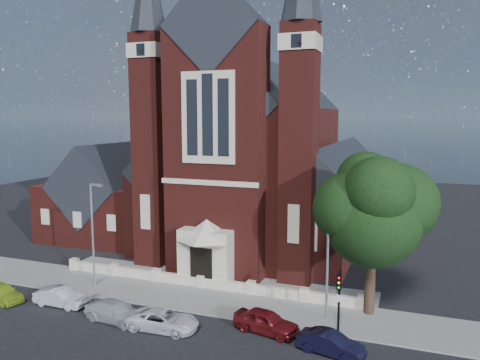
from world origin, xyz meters
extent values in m
plane|color=black|center=(0.00, 15.00, 0.00)|extent=(120.00, 120.00, 0.00)
cube|color=slate|center=(0.00, 4.50, 0.00)|extent=(60.00, 5.00, 0.12)
cube|color=slate|center=(0.00, 8.50, 0.00)|extent=(26.00, 3.00, 0.14)
cube|color=beige|center=(0.00, 6.50, 0.00)|extent=(24.00, 0.40, 0.90)
cube|color=#531B16|center=(0.00, 25.00, 7.00)|extent=(10.00, 30.00, 14.00)
cube|color=black|center=(0.00, 25.00, 14.00)|extent=(10.00, 30.20, 10.00)
cube|color=#531B16|center=(-7.50, 24.00, 4.00)|extent=(5.00, 26.00, 8.00)
cube|color=#531B16|center=(7.50, 24.00, 4.00)|extent=(5.00, 26.00, 8.00)
cube|color=black|center=(-7.50, 24.00, 8.00)|extent=(5.01, 26.20, 5.01)
cube|color=black|center=(7.50, 24.00, 8.00)|extent=(5.01, 26.20, 5.01)
cube|color=#531B16|center=(0.00, 9.50, 10.00)|extent=(8.00, 3.00, 20.00)
cube|color=black|center=(0.00, 9.50, 20.00)|extent=(8.00, 3.20, 8.00)
cube|color=beige|center=(0.00, 7.95, 13.00)|extent=(4.40, 0.15, 7.00)
cube|color=black|center=(0.00, 7.88, 13.20)|extent=(0.90, 0.08, 6.20)
cube|color=beige|center=(0.00, 7.50, 2.20)|extent=(4.20, 2.00, 4.40)
cube|color=black|center=(0.00, 6.45, 1.60)|extent=(1.80, 0.12, 3.20)
cone|color=beige|center=(0.00, 7.50, 4.40)|extent=(4.60, 4.60, 1.60)
cube|color=#531B16|center=(-6.50, 10.50, 10.00)|extent=(2.60, 2.60, 20.00)
cube|color=beige|center=(-6.50, 10.50, 18.50)|extent=(2.80, 2.80, 1.20)
cube|color=#531B16|center=(6.50, 10.50, 10.00)|extent=(2.60, 2.60, 20.00)
cube|color=beige|center=(6.50, 10.50, 18.50)|extent=(2.80, 2.80, 1.20)
cube|color=#531B16|center=(-16.00, 18.00, 3.00)|extent=(12.00, 12.00, 6.00)
cube|color=black|center=(-16.00, 18.00, 6.00)|extent=(8.49, 12.20, 8.49)
cylinder|color=black|center=(12.50, 6.00, 2.50)|extent=(0.70, 0.70, 5.00)
sphere|color=black|center=(12.50, 6.00, 6.50)|extent=(6.40, 6.40, 6.40)
sphere|color=black|center=(12.90, 4.80, 8.50)|extent=(4.40, 4.40, 4.40)
cylinder|color=gray|center=(-8.00, 4.00, 4.00)|extent=(0.16, 0.16, 8.00)
cube|color=gray|center=(-7.50, 4.00, 8.00)|extent=(1.00, 0.15, 0.18)
cube|color=gray|center=(-7.10, 4.00, 7.92)|extent=(0.35, 0.22, 0.12)
cylinder|color=gray|center=(10.00, 4.00, 4.00)|extent=(0.16, 0.16, 8.00)
cube|color=gray|center=(10.50, 4.00, 8.00)|extent=(1.00, 0.15, 0.18)
cube|color=gray|center=(10.90, 4.00, 7.92)|extent=(0.35, 0.22, 0.12)
cylinder|color=black|center=(11.00, 2.50, 2.00)|extent=(0.14, 0.14, 4.00)
cube|color=black|center=(11.00, 2.35, 3.30)|extent=(0.28, 0.22, 0.90)
sphere|color=red|center=(11.00, 2.22, 3.60)|extent=(0.14, 0.14, 0.14)
sphere|color=#CC8C0C|center=(11.00, 2.22, 3.30)|extent=(0.14, 0.14, 0.14)
sphere|color=#0C9919|center=(11.00, 2.22, 3.00)|extent=(0.14, 0.14, 0.14)
imported|color=#9ABA25|center=(-12.28, -0.78, 0.64)|extent=(4.02, 2.38, 1.28)
imported|color=#B8B9C0|center=(-7.76, 0.00, 0.63)|extent=(3.86, 1.38, 1.27)
imported|color=#AFB3B7|center=(-2.69, -0.77, 0.65)|extent=(4.64, 2.37, 1.29)
imported|color=white|center=(0.79, -0.77, 0.62)|extent=(4.55, 2.28, 1.24)
imported|color=#5E1014|center=(6.84, 1.12, 0.70)|extent=(4.36, 2.43, 1.40)
imported|color=black|center=(10.98, -0.17, 0.62)|extent=(3.96, 2.11, 1.24)
camera|label=1|loc=(14.79, -24.80, 13.08)|focal=35.00mm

